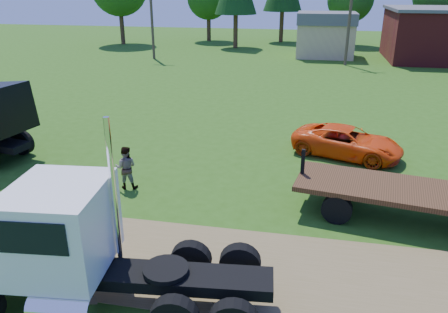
% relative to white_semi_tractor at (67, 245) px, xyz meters
% --- Properties ---
extents(ground, '(140.00, 140.00, 0.00)m').
position_rel_white_semi_tractor_xyz_m(ground, '(2.91, 2.08, -1.63)').
color(ground, '#295312').
rests_on(ground, ground).
extents(dirt_track, '(120.00, 4.20, 0.01)m').
position_rel_white_semi_tractor_xyz_m(dirt_track, '(2.91, 2.08, -1.62)').
color(dirt_track, brown).
rests_on(dirt_track, ground).
extents(white_semi_tractor, '(8.02, 3.31, 4.76)m').
position_rel_white_semi_tractor_xyz_m(white_semi_tractor, '(0.00, 0.00, 0.00)').
color(white_semi_tractor, black).
rests_on(white_semi_tractor, ground).
extents(orange_pickup, '(5.51, 3.82, 1.40)m').
position_rel_white_semi_tractor_xyz_m(orange_pickup, '(7.51, 11.76, -0.93)').
color(orange_pickup, '#F0470B').
rests_on(orange_pickup, ground).
extents(flatbed_trailer, '(8.49, 3.77, 2.10)m').
position_rel_white_semi_tractor_xyz_m(flatbed_trailer, '(9.49, 5.93, -0.73)').
color(flatbed_trailer, '#362211').
rests_on(flatbed_trailer, ground).
extents(spectator_a, '(0.66, 0.50, 1.61)m').
position_rel_white_semi_tractor_xyz_m(spectator_a, '(0.08, -0.42, -0.82)').
color(spectator_a, '#999999').
rests_on(spectator_a, ground).
extents(spectator_b, '(0.95, 0.80, 1.74)m').
position_rel_white_semi_tractor_xyz_m(spectator_b, '(-1.28, 6.50, -0.76)').
color(spectator_b, '#999999').
rests_on(spectator_b, ground).
extents(tan_shed, '(6.20, 5.40, 4.70)m').
position_rel_white_semi_tractor_xyz_m(tan_shed, '(6.91, 42.08, 0.80)').
color(tan_shed, tan).
rests_on(tan_shed, ground).
extents(utility_poles, '(42.20, 0.28, 9.00)m').
position_rel_white_semi_tractor_xyz_m(utility_poles, '(8.91, 37.08, 3.09)').
color(utility_poles, '#443226').
rests_on(utility_poles, ground).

